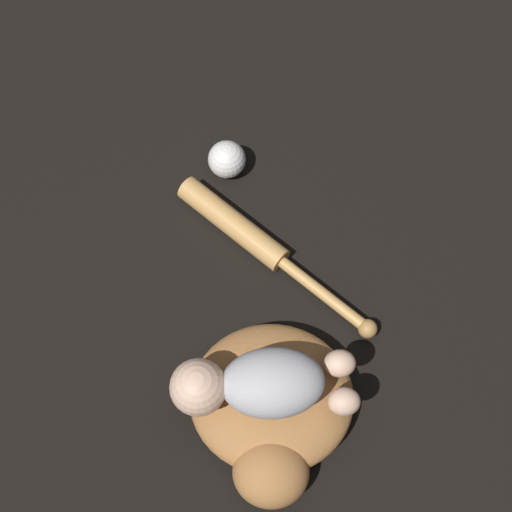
% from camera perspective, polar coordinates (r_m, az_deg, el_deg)
% --- Properties ---
extents(ground_plane, '(6.00, 6.00, 0.00)m').
position_cam_1_polar(ground_plane, '(1.32, 2.65, -13.62)').
color(ground_plane, black).
extents(baseball_glove, '(0.30, 0.33, 0.10)m').
position_cam_1_polar(baseball_glove, '(1.28, 1.25, -12.13)').
color(baseball_glove, '#A8703D').
rests_on(baseball_glove, ground).
extents(baby_figure, '(0.32, 0.12, 0.10)m').
position_cam_1_polar(baby_figure, '(1.19, 0.11, -10.20)').
color(baby_figure, '#B2B2B7').
rests_on(baby_figure, baseball_glove).
extents(baseball_bat, '(0.38, 0.35, 0.05)m').
position_cam_1_polar(baseball_bat, '(1.42, -0.32, 1.42)').
color(baseball_bat, tan).
rests_on(baseball_bat, ground).
extents(baseball, '(0.08, 0.08, 0.08)m').
position_cam_1_polar(baseball, '(1.49, -2.35, 7.73)').
color(baseball, white).
rests_on(baseball, ground).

